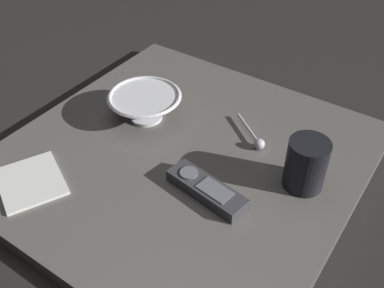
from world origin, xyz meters
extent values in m
plane|color=black|center=(0.00, 0.00, 0.00)|extent=(6.00, 6.00, 0.00)
cube|color=#5B5651|center=(0.00, 0.00, 0.02)|extent=(0.67, 0.66, 0.03)
cylinder|color=silver|center=(-0.05, -0.13, 0.04)|extent=(0.07, 0.07, 0.01)
cone|color=silver|center=(-0.05, -0.13, 0.07)|extent=(0.16, 0.16, 0.05)
torus|color=silver|center=(-0.05, -0.13, 0.09)|extent=(0.16, 0.16, 0.01)
cylinder|color=black|center=(-0.06, 0.23, 0.08)|extent=(0.07, 0.07, 0.10)
cylinder|color=silver|center=(-0.13, 0.07, 0.05)|extent=(0.06, 0.08, 0.01)
sphere|color=silver|center=(-0.10, 0.12, 0.05)|extent=(0.02, 0.02, 0.02)
cube|color=#38383D|center=(0.06, 0.10, 0.05)|extent=(0.07, 0.16, 0.02)
cylinder|color=slate|center=(0.06, 0.06, 0.06)|extent=(0.03, 0.03, 0.00)
cube|color=slate|center=(0.07, 0.12, 0.06)|extent=(0.04, 0.07, 0.00)
cube|color=white|center=(0.22, -0.18, 0.04)|extent=(0.16, 0.16, 0.01)
camera|label=1|loc=(0.54, 0.40, 0.63)|focal=41.93mm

